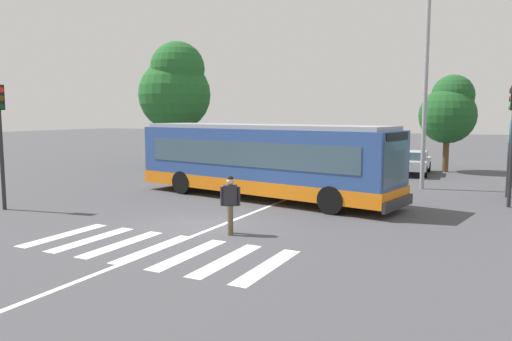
# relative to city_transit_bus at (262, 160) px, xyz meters

# --- Properties ---
(ground_plane) EXTENTS (160.00, 160.00, 0.00)m
(ground_plane) POSITION_rel_city_transit_bus_xyz_m (0.55, -5.41, -1.59)
(ground_plane) COLOR #47474C
(city_transit_bus) EXTENTS (11.99, 4.63, 3.06)m
(city_transit_bus) POSITION_rel_city_transit_bus_xyz_m (0.00, 0.00, 0.00)
(city_transit_bus) COLOR black
(city_transit_bus) RESTS_ON ground_plane
(pedestrian_crossing_street) EXTENTS (0.52, 0.42, 1.72)m
(pedestrian_crossing_street) POSITION_rel_city_transit_bus_xyz_m (1.89, -5.92, -0.62)
(pedestrian_crossing_street) COLOR brown
(pedestrian_crossing_street) RESTS_ON ground_plane
(parked_car_red) EXTENTS (1.98, 4.55, 1.35)m
(parked_car_red) POSITION_rel_city_transit_bus_xyz_m (-6.55, 11.12, -0.82)
(parked_car_red) COLOR black
(parked_car_red) RESTS_ON ground_plane
(parked_car_black) EXTENTS (1.92, 4.52, 1.35)m
(parked_car_black) POSITION_rel_city_transit_bus_xyz_m (-3.96, 11.34, -0.82)
(parked_car_black) COLOR black
(parked_car_black) RESTS_ON ground_plane
(parked_car_blue) EXTENTS (2.05, 4.59, 1.35)m
(parked_car_blue) POSITION_rel_city_transit_bus_xyz_m (-1.14, 11.02, -0.82)
(parked_car_blue) COLOR black
(parked_car_blue) RESTS_ON ground_plane
(parked_car_champagne) EXTENTS (2.11, 4.61, 1.35)m
(parked_car_champagne) POSITION_rel_city_transit_bus_xyz_m (1.30, 11.41, -0.82)
(parked_car_champagne) COLOR black
(parked_car_champagne) RESTS_ON ground_plane
(parked_car_silver) EXTENTS (2.13, 4.61, 1.35)m
(parked_car_silver) POSITION_rel_city_transit_bus_xyz_m (4.20, 11.35, -0.82)
(parked_car_silver) COLOR black
(parked_car_silver) RESTS_ON ground_plane
(traffic_light_near_corner) EXTENTS (0.33, 0.32, 4.53)m
(traffic_light_near_corner) POSITION_rel_city_transit_bus_xyz_m (-7.37, -6.42, 1.46)
(traffic_light_near_corner) COLOR #28282B
(traffic_light_near_corner) RESTS_ON ground_plane
(twin_arm_street_lamp) EXTENTS (3.93, 0.32, 10.02)m
(twin_arm_street_lamp) POSITION_rel_city_transit_bus_xyz_m (5.57, 5.72, 4.45)
(twin_arm_street_lamp) COLOR #939399
(twin_arm_street_lamp) RESTS_ON ground_plane
(background_tree_left) EXTENTS (4.83, 4.83, 8.28)m
(background_tree_left) POSITION_rel_city_transit_bus_xyz_m (-10.97, 9.22, 3.68)
(background_tree_left) COLOR brown
(background_tree_left) RESTS_ON ground_plane
(background_tree_right) EXTENTS (3.36, 3.36, 5.84)m
(background_tree_right) POSITION_rel_city_transit_bus_xyz_m (5.88, 13.60, 2.15)
(background_tree_right) COLOR brown
(background_tree_right) RESTS_ON ground_plane
(crosswalk_painted_stripes) EXTENTS (6.98, 2.97, 0.01)m
(crosswalk_painted_stripes) POSITION_rel_city_transit_bus_xyz_m (0.91, -8.20, -1.58)
(crosswalk_painted_stripes) COLOR silver
(crosswalk_painted_stripes) RESTS_ON ground_plane
(lane_center_line) EXTENTS (0.16, 24.00, 0.01)m
(lane_center_line) POSITION_rel_city_transit_bus_xyz_m (1.05, -3.41, -1.58)
(lane_center_line) COLOR silver
(lane_center_line) RESTS_ON ground_plane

